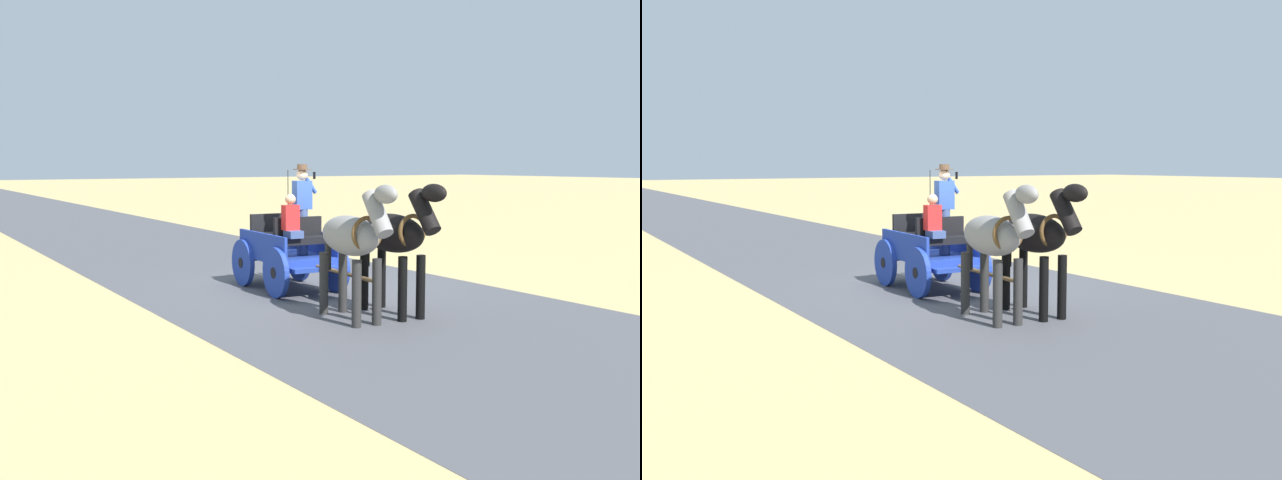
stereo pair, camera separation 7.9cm
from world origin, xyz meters
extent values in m
plane|color=tan|center=(0.00, 0.00, 0.00)|extent=(200.00, 200.00, 0.00)
cube|color=#4C4C51|center=(0.00, 0.00, 0.00)|extent=(6.76, 160.00, 0.01)
cube|color=#1E3899|center=(0.29, -0.13, 0.66)|extent=(1.31, 2.26, 0.12)
cube|color=#1E3899|center=(-0.28, -0.10, 0.94)|extent=(0.16, 2.09, 0.44)
cube|color=#1E3899|center=(0.86, -0.15, 0.94)|extent=(0.16, 2.09, 0.44)
cube|color=#1E3899|center=(0.35, 1.09, 0.56)|extent=(1.09, 0.29, 0.08)
cube|color=#1E3899|center=(0.23, -1.32, 0.48)|extent=(0.73, 0.24, 0.06)
cube|color=black|center=(0.32, 0.48, 1.04)|extent=(1.04, 0.41, 0.14)
cube|color=black|center=(0.31, 0.30, 1.26)|extent=(1.02, 0.13, 0.44)
cube|color=black|center=(0.26, -0.62, 1.04)|extent=(1.04, 0.41, 0.14)
cube|color=black|center=(0.25, -0.80, 1.26)|extent=(1.02, 0.13, 0.44)
cylinder|color=#1E3899|center=(-0.32, 0.68, 0.48)|extent=(0.15, 0.96, 0.96)
cylinder|color=black|center=(-0.32, 0.68, 0.48)|extent=(0.13, 0.22, 0.21)
cylinder|color=#1E3899|center=(0.98, 0.61, 0.48)|extent=(0.15, 0.96, 0.96)
cylinder|color=black|center=(0.98, 0.61, 0.48)|extent=(0.13, 0.22, 0.21)
cylinder|color=#1E3899|center=(-0.40, -0.86, 0.48)|extent=(0.15, 0.96, 0.96)
cylinder|color=black|center=(-0.40, -0.86, 0.48)|extent=(0.13, 0.22, 0.21)
cylinder|color=#1E3899|center=(0.90, -0.93, 0.48)|extent=(0.15, 0.96, 0.96)
cylinder|color=black|center=(0.90, -0.93, 0.48)|extent=(0.13, 0.22, 0.21)
cylinder|color=brown|center=(0.40, 2.07, 0.61)|extent=(0.17, 2.00, 0.07)
cylinder|color=black|center=(0.62, 0.46, 1.74)|extent=(0.02, 0.02, 1.30)
cylinder|color=#384C7F|center=(0.15, 0.21, 1.17)|extent=(0.22, 0.22, 0.90)
cube|color=#2D4C99|center=(0.15, 0.21, 1.90)|extent=(0.35, 0.24, 0.56)
sphere|color=beige|center=(0.15, 0.21, 2.30)|extent=(0.22, 0.22, 0.22)
cylinder|color=#473323|center=(0.15, 0.21, 2.40)|extent=(0.36, 0.36, 0.01)
cylinder|color=#473323|center=(0.15, 0.21, 2.45)|extent=(0.20, 0.20, 0.10)
cylinder|color=#2D4C99|center=(-0.02, 0.26, 2.08)|extent=(0.26, 0.09, 0.32)
cube|color=black|center=(-0.08, 0.28, 2.28)|extent=(0.02, 0.07, 0.14)
cube|color=#384C7F|center=(0.57, 0.59, 1.18)|extent=(0.30, 0.33, 0.14)
cube|color=red|center=(0.57, 0.47, 1.49)|extent=(0.31, 0.21, 0.48)
sphere|color=tan|center=(0.57, 0.47, 1.84)|extent=(0.20, 0.20, 0.20)
ellipsoid|color=black|center=(0.02, 2.89, 1.37)|extent=(0.62, 1.58, 0.64)
cylinder|color=black|center=(-0.14, 3.44, 0.53)|extent=(0.15, 0.15, 1.05)
cylinder|color=black|center=(0.23, 3.43, 0.53)|extent=(0.15, 0.15, 1.05)
cylinder|color=black|center=(-0.18, 2.35, 0.53)|extent=(0.15, 0.15, 1.05)
cylinder|color=black|center=(0.19, 2.34, 0.53)|extent=(0.15, 0.15, 1.05)
cylinder|color=black|center=(0.06, 3.73, 1.77)|extent=(0.28, 0.66, 0.73)
ellipsoid|color=black|center=(0.06, 3.95, 2.07)|extent=(0.24, 0.55, 0.28)
cube|color=black|center=(0.06, 3.71, 1.81)|extent=(0.08, 0.50, 0.56)
cylinder|color=black|center=(0.00, 2.15, 1.07)|extent=(0.11, 0.11, 0.70)
torus|color=brown|center=(0.04, 3.44, 1.45)|extent=(0.55, 0.09, 0.55)
ellipsoid|color=gray|center=(0.85, 2.85, 1.37)|extent=(0.70, 1.60, 0.64)
cylinder|color=#272726|center=(0.72, 3.41, 0.53)|extent=(0.15, 0.15, 1.05)
cylinder|color=#272726|center=(1.08, 3.38, 0.53)|extent=(0.15, 0.15, 1.05)
cylinder|color=#272726|center=(0.62, 2.32, 0.53)|extent=(0.15, 0.15, 1.05)
cylinder|color=#272726|center=(0.98, 2.29, 0.53)|extent=(0.15, 0.15, 1.05)
cylinder|color=gray|center=(0.93, 3.69, 1.77)|extent=(0.32, 0.67, 0.73)
ellipsoid|color=gray|center=(0.95, 3.91, 2.07)|extent=(0.27, 0.56, 0.28)
cube|color=#272726|center=(0.93, 3.67, 1.81)|extent=(0.11, 0.51, 0.56)
cylinder|color=#272726|center=(0.78, 2.11, 1.07)|extent=(0.11, 0.11, 0.70)
torus|color=brown|center=(0.90, 3.39, 1.45)|extent=(0.55, 0.12, 0.55)
camera|label=1|loc=(7.28, 12.09, 2.53)|focal=39.69mm
camera|label=2|loc=(7.21, 12.13, 2.53)|focal=39.69mm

